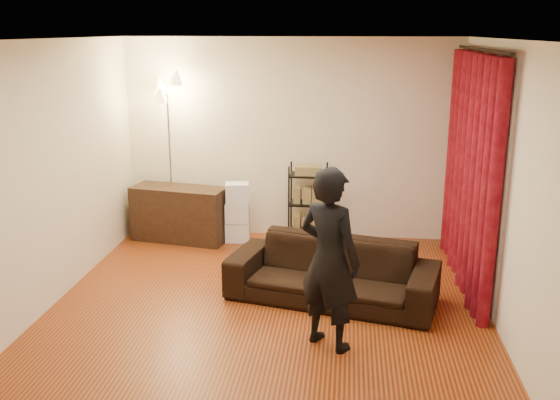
# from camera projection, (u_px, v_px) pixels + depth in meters

# --- Properties ---
(floor) EXTENTS (5.00, 5.00, 0.00)m
(floor) POSITION_uv_depth(u_px,v_px,m) (267.00, 311.00, 6.39)
(floor) COLOR brown
(floor) RESTS_ON ground
(ceiling) EXTENTS (5.00, 5.00, 0.00)m
(ceiling) POSITION_uv_depth(u_px,v_px,m) (265.00, 39.00, 5.68)
(ceiling) COLOR white
(ceiling) RESTS_ON ground
(wall_back) EXTENTS (5.00, 0.00, 5.00)m
(wall_back) POSITION_uv_depth(u_px,v_px,m) (291.00, 139.00, 8.43)
(wall_back) COLOR beige
(wall_back) RESTS_ON ground
(wall_front) EXTENTS (5.00, 0.00, 5.00)m
(wall_front) POSITION_uv_depth(u_px,v_px,m) (210.00, 284.00, 3.64)
(wall_front) COLOR beige
(wall_front) RESTS_ON ground
(wall_left) EXTENTS (0.00, 5.00, 5.00)m
(wall_left) POSITION_uv_depth(u_px,v_px,m) (45.00, 177.00, 6.28)
(wall_left) COLOR beige
(wall_left) RESTS_ON ground
(wall_right) EXTENTS (0.00, 5.00, 5.00)m
(wall_right) POSITION_uv_depth(u_px,v_px,m) (506.00, 189.00, 5.80)
(wall_right) COLOR beige
(wall_right) RESTS_ON ground
(curtain_rod) EXTENTS (0.04, 2.65, 0.04)m
(curtain_rod) POSITION_uv_depth(u_px,v_px,m) (482.00, 50.00, 6.56)
(curtain_rod) COLOR black
(curtain_rod) RESTS_ON wall_right
(curtain) EXTENTS (0.22, 2.65, 2.55)m
(curtain) POSITION_uv_depth(u_px,v_px,m) (470.00, 171.00, 6.91)
(curtain) COLOR maroon
(curtain) RESTS_ON ground
(sofa) EXTENTS (2.31, 1.34, 0.63)m
(sofa) POSITION_uv_depth(u_px,v_px,m) (332.00, 272.00, 6.57)
(sofa) COLOR black
(sofa) RESTS_ON ground
(person) EXTENTS (0.73, 0.67, 1.67)m
(person) POSITION_uv_depth(u_px,v_px,m) (329.00, 259.00, 5.48)
(person) COLOR black
(person) RESTS_ON ground
(media_cabinet) EXTENTS (1.33, 0.70, 0.74)m
(media_cabinet) POSITION_uv_depth(u_px,v_px,m) (180.00, 214.00, 8.46)
(media_cabinet) COLOR #322114
(media_cabinet) RESTS_ON ground
(storage_boxes) EXTENTS (0.36, 0.30, 0.81)m
(storage_boxes) POSITION_uv_depth(u_px,v_px,m) (237.00, 212.00, 8.40)
(storage_boxes) COLOR silver
(storage_boxes) RESTS_ON ground
(wire_shelf) EXTENTS (0.58, 0.51, 1.07)m
(wire_shelf) POSITION_uv_depth(u_px,v_px,m) (308.00, 203.00, 8.36)
(wire_shelf) COLOR black
(wire_shelf) RESTS_ON ground
(floor_lamp) EXTENTS (0.50, 0.50, 2.21)m
(floor_lamp) POSITION_uv_depth(u_px,v_px,m) (170.00, 159.00, 8.36)
(floor_lamp) COLOR silver
(floor_lamp) RESTS_ON ground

